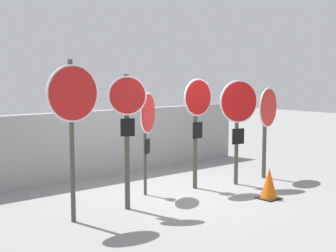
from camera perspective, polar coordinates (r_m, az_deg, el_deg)
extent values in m
plane|color=gray|center=(9.22, 1.13, -8.28)|extent=(40.00, 40.00, 0.00)
cube|color=gray|center=(10.93, -6.95, -2.00)|extent=(7.82, 0.12, 1.51)
cylinder|color=#474238|center=(7.42, -11.64, -1.93)|extent=(0.07, 0.07, 2.55)
cylinder|color=white|center=(7.30, -11.53, 3.92)|extent=(0.89, 0.05, 0.89)
cylinder|color=red|center=(7.28, -11.46, 3.91)|extent=(0.83, 0.05, 0.83)
cylinder|color=#474238|center=(8.02, -5.03, -2.02)|extent=(0.09, 0.09, 2.33)
cylinder|color=white|center=(7.88, -4.98, 3.71)|extent=(0.62, 0.28, 0.67)
cylinder|color=red|center=(7.86, -4.95, 3.71)|extent=(0.57, 0.26, 0.61)
cube|color=black|center=(7.92, -4.94, -0.16)|extent=(0.23, 0.12, 0.30)
cylinder|color=#474238|center=(8.97, -2.82, -2.16)|extent=(0.06, 0.06, 2.01)
cylinder|color=white|center=(8.88, -2.51, 1.58)|extent=(0.66, 0.45, 0.78)
cylinder|color=red|center=(8.88, -2.41, 1.58)|extent=(0.61, 0.42, 0.72)
cube|color=black|center=(8.96, -2.50, -2.49)|extent=(0.18, 0.13, 0.29)
cylinder|color=#474238|center=(9.50, 3.33, -1.37)|extent=(0.09, 0.09, 2.11)
cylinder|color=white|center=(9.38, 3.66, 3.50)|extent=(0.75, 0.05, 0.75)
cylinder|color=#AD0F0F|center=(9.37, 3.73, 3.49)|extent=(0.69, 0.05, 0.69)
cube|color=black|center=(9.43, 3.63, -0.52)|extent=(0.25, 0.03, 0.33)
cylinder|color=#474238|center=(9.94, 8.35, -1.26)|extent=(0.08, 0.08, 2.05)
cylinder|color=white|center=(9.82, 8.62, 2.97)|extent=(0.86, 0.28, 0.89)
cylinder|color=#AD0F0F|center=(9.80, 8.67, 2.97)|extent=(0.80, 0.26, 0.83)
cube|color=black|center=(9.89, 8.55, -1.25)|extent=(0.27, 0.10, 0.33)
cylinder|color=#474238|center=(10.67, 11.69, -0.94)|extent=(0.09, 0.09, 2.01)
cylinder|color=white|center=(10.59, 12.10, 2.22)|extent=(0.85, 0.24, 0.88)
cylinder|color=red|center=(10.58, 12.19, 2.22)|extent=(0.80, 0.23, 0.82)
cube|color=black|center=(9.08, 12.18, -8.60)|extent=(0.37, 0.37, 0.02)
cone|color=#E05B0C|center=(9.01, 12.23, -6.80)|extent=(0.31, 0.31, 0.56)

